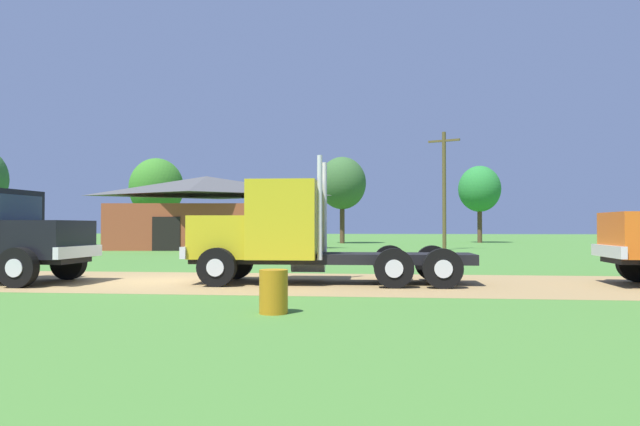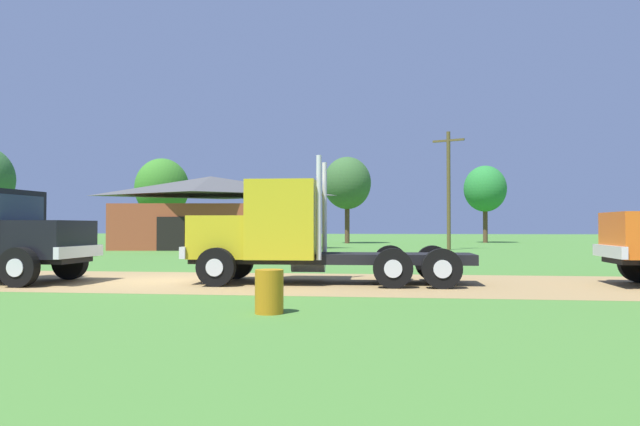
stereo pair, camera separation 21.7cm
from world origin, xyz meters
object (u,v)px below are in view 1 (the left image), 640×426
at_px(truck_foreground_white, 287,235).
at_px(steel_barrel, 274,292).
at_px(utility_pole_near, 444,187).
at_px(shed_building, 206,213).

distance_m(truck_foreground_white, steel_barrel, 5.84).
height_order(truck_foreground_white, steel_barrel, truck_foreground_white).
bearing_deg(utility_pole_near, shed_building, 179.73).
bearing_deg(shed_building, truck_foreground_white, -67.72).
xyz_separation_m(truck_foreground_white, shed_building, (-9.82, 23.97, 1.15)).
bearing_deg(utility_pole_near, steel_barrel, -101.63).
bearing_deg(truck_foreground_white, shed_building, 112.28).
xyz_separation_m(truck_foreground_white, utility_pole_near, (6.79, 23.89, 2.90)).
distance_m(truck_foreground_white, shed_building, 25.93).
bearing_deg(shed_building, steel_barrel, -70.49).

